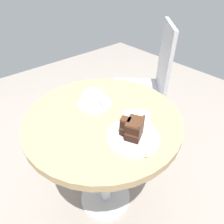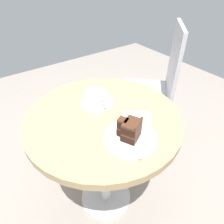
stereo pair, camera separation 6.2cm
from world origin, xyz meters
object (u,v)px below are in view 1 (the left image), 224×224
Objects in this scene: saucer at (95,103)px; teaspoon at (98,97)px; coffee_cup at (93,98)px; cake_plate at (133,137)px; napkin at (136,119)px; cafe_chair at (151,79)px; fork at (147,145)px; cake_slice at (133,128)px.

saucer is 1.94× the size of teaspoon.
coffee_cup is 0.29m from cake_plate.
cake_plate is at bearing -53.26° from napkin.
cake_plate is at bearing -11.44° from cafe_chair.
napkin is at bearing 19.02° from coffee_cup.
fork is 0.86m from cafe_chair.
cake_slice is at bearing -11.64° from cafe_chair.
cafe_chair is (-0.16, 0.65, -0.19)m from coffee_cup.
coffee_cup is 1.39× the size of cake_slice.
cafe_chair is at bearing 123.71° from cake_slice.
coffee_cup is (-0.00, -0.01, 0.03)m from saucer.
cake_plate is 0.07m from fork.
napkin is (0.21, 0.07, -0.00)m from saucer.
fork is (0.35, -0.03, 0.01)m from saucer.
teaspoon is 0.32m from cake_slice.
coffee_cup is 0.35m from fork.
cake_slice is 0.83m from cafe_chair.
napkin is at bearing 17.49° from saucer.
teaspoon is 0.40× the size of cake_plate.
cake_plate is at bearing -122.33° from fork.
coffee_cup is at bearing -121.20° from teaspoon.
cake_slice is at bearing -105.88° from cake_plate.
coffee_cup is 1.03× the size of fork.
teaspoon is 0.64× the size of fork.
cake_plate is at bearing -4.30° from coffee_cup.
coffee_cup is 0.29m from cake_slice.
teaspoon is at bearing 118.03° from coffee_cup.
fork is at bearing 0.89° from cake_plate.
saucer is at bearing 86.03° from coffee_cup.
teaspoon is 0.86× the size of cake_slice.
cafe_chair is (-0.14, 0.60, -0.16)m from teaspoon.
cake_plate is 0.05m from cake_slice.
fork is at bearing -3.31° from coffee_cup.
saucer is at bearing 173.69° from cake_slice.
coffee_cup reaches higher than napkin.
teaspoon is at bearing 167.72° from cake_plate.
teaspoon reaches higher than napkin.
cake_plate reaches higher than saucer.
cafe_chair is (-0.38, 0.57, -0.15)m from napkin.
cake_slice is at bearing -5.01° from coffee_cup.
coffee_cup reaches higher than cake_plate.
cafe_chair is (-0.52, 0.67, -0.17)m from fork.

